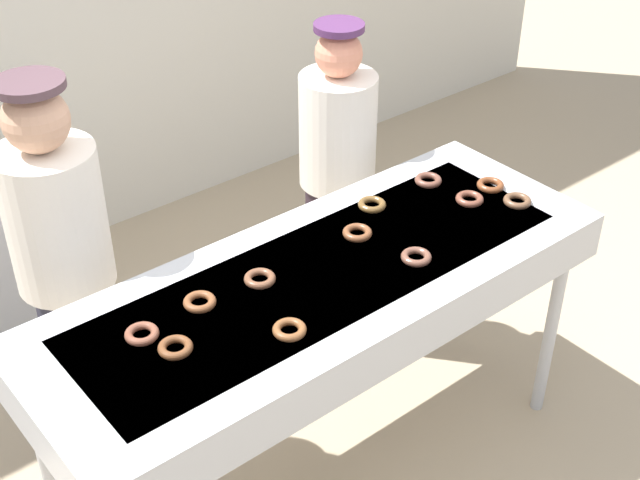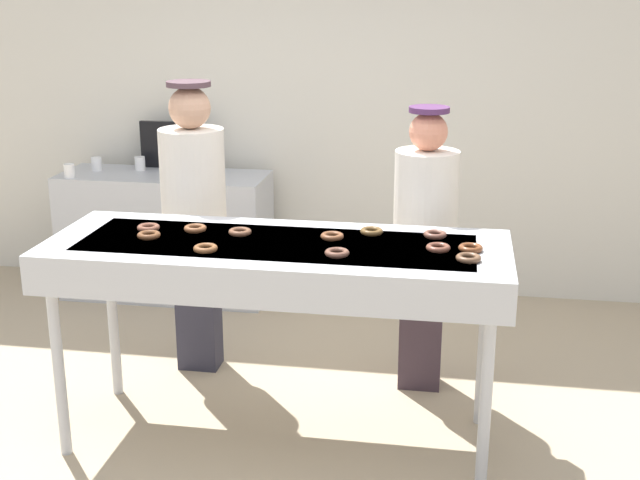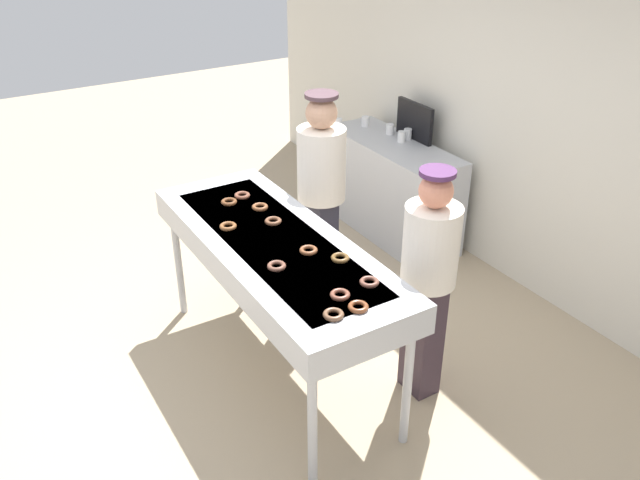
{
  "view_description": "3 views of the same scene",
  "coord_description": "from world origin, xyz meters",
  "px_view_note": "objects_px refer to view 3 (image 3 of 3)",
  "views": [
    {
      "loc": [
        -1.62,
        -1.98,
        2.94
      ],
      "look_at": [
        0.2,
        0.26,
        0.99
      ],
      "focal_mm": 49.11,
      "sensor_mm": 36.0,
      "label": 1
    },
    {
      "loc": [
        0.86,
        -3.82,
        2.27
      ],
      "look_at": [
        0.16,
        0.3,
        0.99
      ],
      "focal_mm": 47.45,
      "sensor_mm": 36.0,
      "label": 2
    },
    {
      "loc": [
        3.35,
        -1.7,
        3.14
      ],
      "look_at": [
        0.08,
        0.3,
        1.01
      ],
      "focal_mm": 37.23,
      "sensor_mm": 36.0,
      "label": 3
    }
  ],
  "objects_px": {
    "prep_counter": "(391,188)",
    "paper_cup_4": "(408,134)",
    "chocolate_donut_6": "(242,195)",
    "paper_cup_3": "(338,123)",
    "chocolate_donut_1": "(333,315)",
    "paper_cup_1": "(365,121)",
    "worker_baker": "(321,184)",
    "fryer_conveyor": "(275,252)",
    "chocolate_donut_2": "(273,221)",
    "paper_cup_0": "(390,129)",
    "chocolate_donut_9": "(260,207)",
    "worker_assistant": "(428,272)",
    "menu_display": "(415,121)",
    "chocolate_donut_3": "(277,266)",
    "paper_cup_2": "(402,137)",
    "chocolate_donut_0": "(308,250)",
    "chocolate_donut_11": "(340,258)",
    "chocolate_donut_5": "(369,282)",
    "chocolate_donut_10": "(228,226)",
    "chocolate_donut_4": "(229,202)",
    "chocolate_donut_8": "(358,307)"
  },
  "relations": [
    {
      "from": "prep_counter",
      "to": "paper_cup_4",
      "type": "height_order",
      "value": "paper_cup_4"
    },
    {
      "from": "chocolate_donut_6",
      "to": "paper_cup_3",
      "type": "bearing_deg",
      "value": 126.8
    },
    {
      "from": "chocolate_donut_1",
      "to": "paper_cup_1",
      "type": "relative_size",
      "value": 1.14
    },
    {
      "from": "chocolate_donut_1",
      "to": "paper_cup_1",
      "type": "height_order",
      "value": "chocolate_donut_1"
    },
    {
      "from": "worker_baker",
      "to": "prep_counter",
      "type": "distance_m",
      "value": 1.43
    },
    {
      "from": "fryer_conveyor",
      "to": "chocolate_donut_2",
      "type": "distance_m",
      "value": 0.26
    },
    {
      "from": "paper_cup_4",
      "to": "chocolate_donut_6",
      "type": "bearing_deg",
      "value": -73.14
    },
    {
      "from": "paper_cup_0",
      "to": "chocolate_donut_9",
      "type": "bearing_deg",
      "value": -61.5
    },
    {
      "from": "prep_counter",
      "to": "worker_assistant",
      "type": "bearing_deg",
      "value": -31.57
    },
    {
      "from": "paper_cup_3",
      "to": "menu_display",
      "type": "xyz_separation_m",
      "value": [
        0.62,
        0.45,
        0.12
      ]
    },
    {
      "from": "chocolate_donut_3",
      "to": "paper_cup_2",
      "type": "distance_m",
      "value": 2.69
    },
    {
      "from": "fryer_conveyor",
      "to": "menu_display",
      "type": "bearing_deg",
      "value": 120.55
    },
    {
      "from": "chocolate_donut_0",
      "to": "paper_cup_4",
      "type": "distance_m",
      "value": 2.53
    },
    {
      "from": "paper_cup_4",
      "to": "worker_assistant",
      "type": "bearing_deg",
      "value": -34.88
    },
    {
      "from": "paper_cup_3",
      "to": "chocolate_donut_9",
      "type": "bearing_deg",
      "value": -47.69
    },
    {
      "from": "chocolate_donut_2",
      "to": "paper_cup_2",
      "type": "bearing_deg",
      "value": 119.01
    },
    {
      "from": "chocolate_donut_11",
      "to": "chocolate_donut_5",
      "type": "bearing_deg",
      "value": -0.8
    },
    {
      "from": "chocolate_donut_0",
      "to": "paper_cup_3",
      "type": "relative_size",
      "value": 1.14
    },
    {
      "from": "chocolate_donut_1",
      "to": "chocolate_donut_11",
      "type": "relative_size",
      "value": 1.0
    },
    {
      "from": "chocolate_donut_9",
      "to": "chocolate_donut_6",
      "type": "bearing_deg",
      "value": -174.31
    },
    {
      "from": "paper_cup_3",
      "to": "chocolate_donut_6",
      "type": "bearing_deg",
      "value": -53.2
    },
    {
      "from": "chocolate_donut_6",
      "to": "paper_cup_3",
      "type": "xyz_separation_m",
      "value": [
        -1.2,
        1.61,
        -0.1
      ]
    },
    {
      "from": "chocolate_donut_1",
      "to": "paper_cup_2",
      "type": "relative_size",
      "value": 1.14
    },
    {
      "from": "chocolate_donut_1",
      "to": "prep_counter",
      "type": "xyz_separation_m",
      "value": [
        -2.19,
        2.06,
        -0.61
      ]
    },
    {
      "from": "chocolate_donut_0",
      "to": "chocolate_donut_3",
      "type": "height_order",
      "value": "same"
    },
    {
      "from": "chocolate_donut_3",
      "to": "paper_cup_3",
      "type": "xyz_separation_m",
      "value": [
        -2.21,
        1.86,
        -0.1
      ]
    },
    {
      "from": "chocolate_donut_10",
      "to": "chocolate_donut_5",
      "type": "bearing_deg",
      "value": 21.17
    },
    {
      "from": "chocolate_donut_4",
      "to": "chocolate_donut_5",
      "type": "relative_size",
      "value": 1.0
    },
    {
      "from": "chocolate_donut_0",
      "to": "paper_cup_3",
      "type": "bearing_deg",
      "value": 143.24
    },
    {
      "from": "fryer_conveyor",
      "to": "worker_assistant",
      "type": "bearing_deg",
      "value": 46.78
    },
    {
      "from": "chocolate_donut_1",
      "to": "menu_display",
      "type": "distance_m",
      "value": 3.17
    },
    {
      "from": "paper_cup_3",
      "to": "paper_cup_2",
      "type": "bearing_deg",
      "value": 25.98
    },
    {
      "from": "paper_cup_3",
      "to": "chocolate_donut_0",
      "type": "bearing_deg",
      "value": -36.76
    },
    {
      "from": "chocolate_donut_8",
      "to": "paper_cup_2",
      "type": "xyz_separation_m",
      "value": [
        -2.19,
        1.99,
        -0.1
      ]
    },
    {
      "from": "menu_display",
      "to": "chocolate_donut_10",
      "type": "bearing_deg",
      "value": -67.46
    },
    {
      "from": "chocolate_donut_3",
      "to": "paper_cup_1",
      "type": "height_order",
      "value": "chocolate_donut_3"
    },
    {
      "from": "chocolate_donut_9",
      "to": "paper_cup_0",
      "type": "bearing_deg",
      "value": 118.5
    },
    {
      "from": "chocolate_donut_11",
      "to": "paper_cup_3",
      "type": "xyz_separation_m",
      "value": [
        -2.33,
        1.49,
        -0.1
      ]
    },
    {
      "from": "chocolate_donut_11",
      "to": "chocolate_donut_4",
      "type": "bearing_deg",
      "value": -166.9
    },
    {
      "from": "chocolate_donut_8",
      "to": "fryer_conveyor",
      "type": "bearing_deg",
      "value": -178.72
    },
    {
      "from": "worker_assistant",
      "to": "paper_cup_4",
      "type": "relative_size",
      "value": 16.27
    },
    {
      "from": "chocolate_donut_5",
      "to": "chocolate_donut_11",
      "type": "height_order",
      "value": "same"
    },
    {
      "from": "chocolate_donut_0",
      "to": "paper_cup_4",
      "type": "bearing_deg",
      "value": 127.79
    },
    {
      "from": "chocolate_donut_4",
      "to": "chocolate_donut_3",
      "type": "bearing_deg",
      "value": -7.52
    },
    {
      "from": "chocolate_donut_2",
      "to": "menu_display",
      "type": "distance_m",
      "value": 2.32
    },
    {
      "from": "chocolate_donut_10",
      "to": "chocolate_donut_2",
      "type": "bearing_deg",
      "value": 72.88
    },
    {
      "from": "paper_cup_1",
      "to": "menu_display",
      "type": "xyz_separation_m",
      "value": [
        0.53,
        0.19,
        0.12
      ]
    },
    {
      "from": "chocolate_donut_9",
      "to": "paper_cup_1",
      "type": "xyz_separation_m",
      "value": [
        -1.35,
        1.85,
        -0.1
      ]
    },
    {
      "from": "chocolate_donut_1",
      "to": "worker_assistant",
      "type": "height_order",
      "value": "worker_assistant"
    },
    {
      "from": "prep_counter",
      "to": "paper_cup_1",
      "type": "height_order",
      "value": "paper_cup_1"
    }
  ]
}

